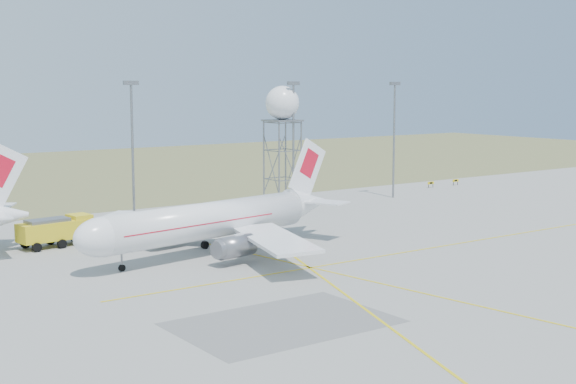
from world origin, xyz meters
TOP-DOWN VIEW (x-y plane):
  - grass_strip at (0.00, 140.00)m, footprint 400.00×120.00m
  - mast_b at (-10.00, 66.00)m, footprint 2.20×0.50m
  - mast_c at (18.00, 66.00)m, footprint 2.20×0.50m
  - mast_d at (40.00, 66.00)m, footprint 2.20×0.50m
  - taxi_sign_near at (55.60, 72.00)m, footprint 1.60×0.17m
  - taxi_sign_far at (62.60, 72.00)m, footprint 1.60×0.17m
  - airliner_main at (-10.96, 42.55)m, footprint 38.03×36.53m
  - radar_tower at (17.24, 68.00)m, footprint 5.47×5.47m
  - fire_truck at (-24.07, 57.80)m, footprint 9.53×4.63m

SIDE VIEW (x-z plane):
  - grass_strip at x=0.00m, z-range 0.00..0.03m
  - taxi_sign_near at x=55.60m, z-range 0.29..1.49m
  - taxi_sign_far at x=62.60m, z-range 0.29..1.49m
  - fire_truck at x=-24.07m, z-range -0.07..3.61m
  - airliner_main at x=-10.96m, z-range -2.51..10.46m
  - radar_tower at x=17.24m, z-range 1.21..21.03m
  - mast_b at x=-10.00m, z-range 1.82..22.32m
  - mast_c at x=18.00m, z-range 1.82..22.32m
  - mast_d at x=40.00m, z-range 1.82..22.32m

